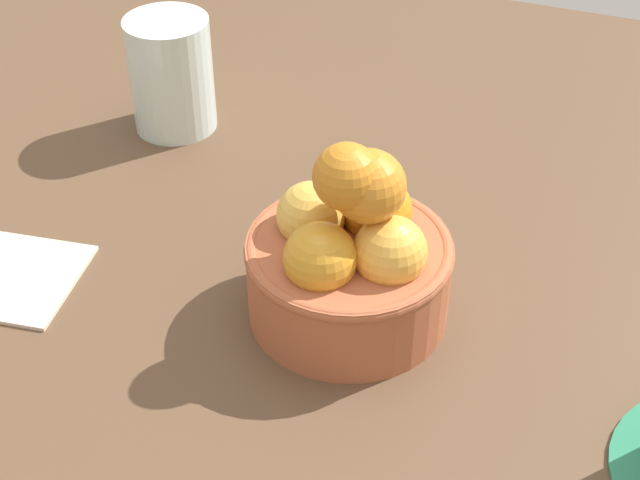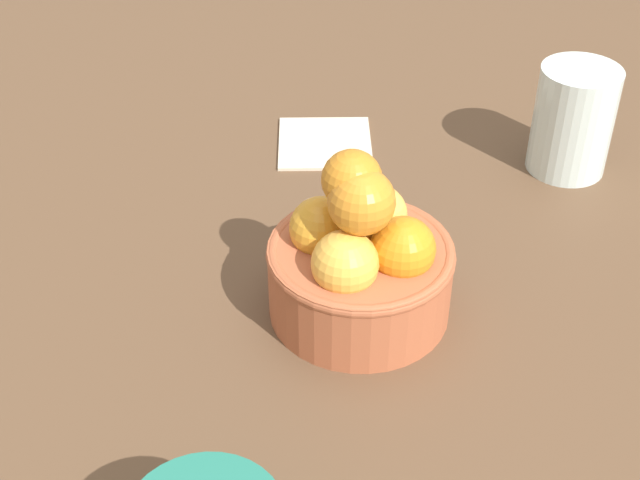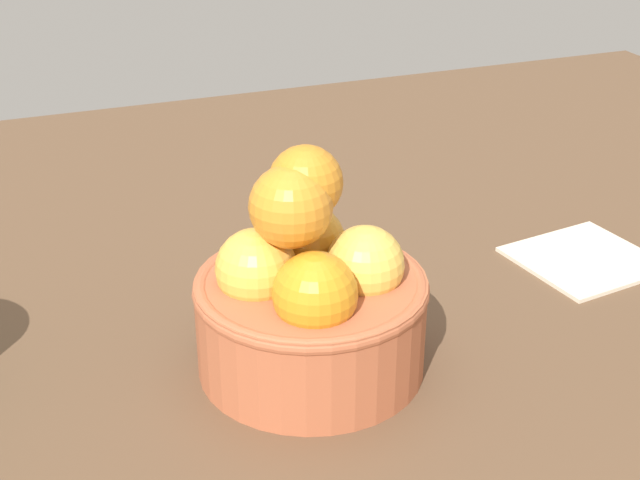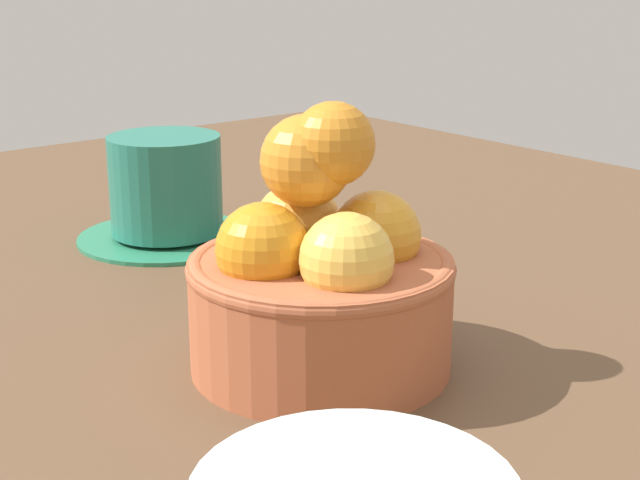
% 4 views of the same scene
% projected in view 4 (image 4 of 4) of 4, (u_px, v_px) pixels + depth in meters
% --- Properties ---
extents(ground_plane, '(1.28, 1.07, 0.03)m').
position_uv_depth(ground_plane, '(321.00, 392.00, 0.51)').
color(ground_plane, brown).
extents(terracotta_bowl, '(0.14, 0.14, 0.14)m').
position_uv_depth(terracotta_bowl, '(320.00, 278.00, 0.49)').
color(terracotta_bowl, '#AD5938').
rests_on(terracotta_bowl, ground_plane).
extents(coffee_cup, '(0.13, 0.13, 0.08)m').
position_uv_depth(coffee_cup, '(166.00, 194.00, 0.71)').
color(coffee_cup, '#297C59').
rests_on(coffee_cup, ground_plane).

